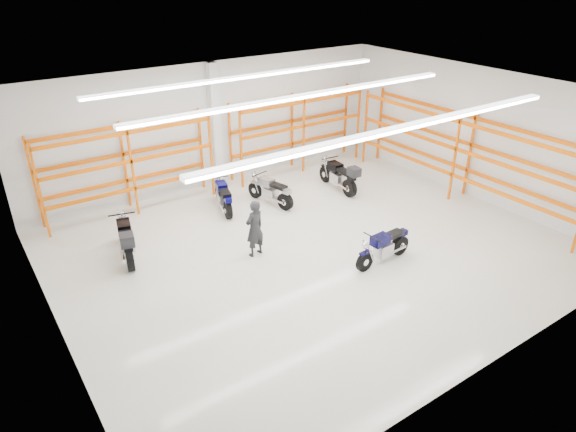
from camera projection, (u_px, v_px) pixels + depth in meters
ground at (311, 248)px, 15.13m from camera, size 14.00×14.00×0.00m
room_shell at (313, 141)px, 13.67m from camera, size 14.02×12.02×4.51m
motorcycle_main at (385, 247)px, 14.27m from camera, size 2.01×0.66×0.98m
motorcycle_back_a at (126, 241)px, 14.31m from camera, size 0.95×2.33×1.21m
motorcycle_back_b at (223, 197)px, 17.20m from camera, size 0.86×2.01×1.01m
motorcycle_back_c at (272, 192)px, 17.61m from camera, size 0.77×2.02×1.01m
motorcycle_back_d at (340, 177)px, 18.61m from camera, size 0.73×2.28×1.17m
standing_man at (255, 228)px, 14.43m from camera, size 0.68×0.52×1.70m
structural_column at (215, 126)px, 18.40m from camera, size 0.32×0.32×4.50m
pallet_racking_back_left at (127, 160)px, 16.64m from camera, size 5.67×0.87×3.00m
pallet_racking_back_right at (298, 126)px, 20.08m from camera, size 5.67×0.87×3.00m
pallet_racking_side at (463, 148)px, 17.59m from camera, size 0.87×9.07×3.00m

